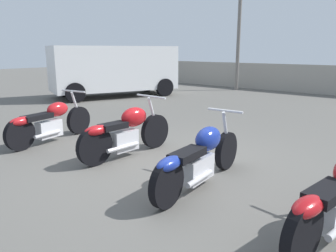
{
  "coord_description": "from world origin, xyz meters",
  "views": [
    {
      "loc": [
        3.23,
        -3.76,
        1.8
      ],
      "look_at": [
        0.0,
        -0.04,
        0.65
      ],
      "focal_mm": 35.0,
      "sensor_mm": 36.0,
      "label": 1
    }
  ],
  "objects_px": {
    "motorcycle_slot_0": "(49,122)",
    "parked_van": "(114,69)",
    "motorcycle_slot_2": "(200,157)",
    "motorcycle_slot_1": "(126,131)"
  },
  "relations": [
    {
      "from": "motorcycle_slot_0",
      "to": "motorcycle_slot_1",
      "type": "bearing_deg",
      "value": 1.87
    },
    {
      "from": "motorcycle_slot_2",
      "to": "parked_van",
      "type": "height_order",
      "value": "parked_van"
    },
    {
      "from": "motorcycle_slot_2",
      "to": "parked_van",
      "type": "relative_size",
      "value": 0.42
    },
    {
      "from": "motorcycle_slot_1",
      "to": "motorcycle_slot_0",
      "type": "bearing_deg",
      "value": -166.19
    },
    {
      "from": "motorcycle_slot_0",
      "to": "motorcycle_slot_2",
      "type": "distance_m",
      "value": 3.53
    },
    {
      "from": "motorcycle_slot_1",
      "to": "parked_van",
      "type": "relative_size",
      "value": 0.39
    },
    {
      "from": "motorcycle_slot_0",
      "to": "parked_van",
      "type": "relative_size",
      "value": 0.4
    },
    {
      "from": "motorcycle_slot_1",
      "to": "motorcycle_slot_2",
      "type": "distance_m",
      "value": 1.72
    },
    {
      "from": "motorcycle_slot_0",
      "to": "parked_van",
      "type": "xyz_separation_m",
      "value": [
        -4.17,
        5.18,
        0.69
      ]
    },
    {
      "from": "parked_van",
      "to": "motorcycle_slot_0",
      "type": "bearing_deg",
      "value": -30.46
    }
  ]
}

